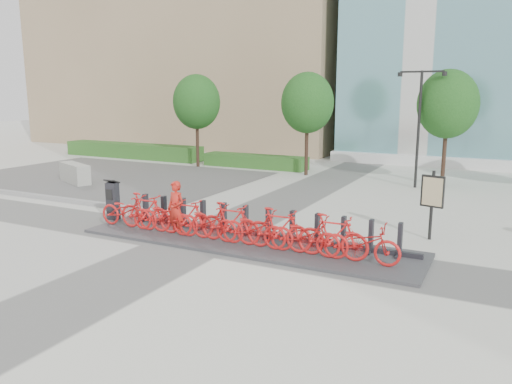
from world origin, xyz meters
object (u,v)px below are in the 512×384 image
at_px(kiosk, 113,200).
at_px(worker_red, 176,209).
at_px(jersey_barrier, 75,173).
at_px(bike_0, 126,211).
at_px(map_sign, 432,194).

relative_size(kiosk, worker_red, 0.81).
bearing_deg(kiosk, jersey_barrier, 138.93).
bearing_deg(jersey_barrier, bike_0, -10.73).
distance_m(worker_red, map_sign, 7.20).
bearing_deg(kiosk, map_sign, 9.16).
height_order(bike_0, kiosk, kiosk).
bearing_deg(worker_red, map_sign, 34.88).
bearing_deg(bike_0, map_sign, -70.05).
height_order(bike_0, map_sign, map_sign).
bearing_deg(kiosk, bike_0, -33.04).
xyz_separation_m(worker_red, map_sign, (6.52, 3.02, 0.49)).
distance_m(kiosk, map_sign, 9.69).
bearing_deg(worker_red, jersey_barrier, 161.40).
bearing_deg(map_sign, bike_0, -146.03).
xyz_separation_m(kiosk, map_sign, (9.34, 2.52, 0.59)).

